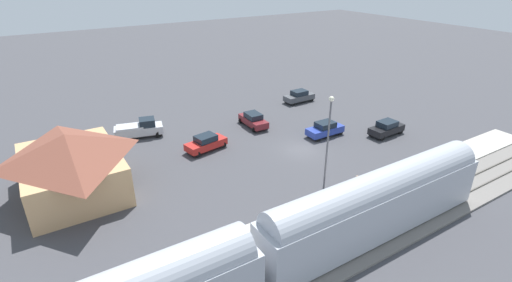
{
  "coord_description": "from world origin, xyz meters",
  "views": [
    {
      "loc": [
        -28.81,
        23.71,
        18.4
      ],
      "look_at": [
        2.71,
        4.04,
        1.0
      ],
      "focal_mm": 26.71,
      "sensor_mm": 36.0,
      "label": 1
    }
  ],
  "objects_px": {
    "station_building": "(71,163)",
    "sedan_black": "(387,128)",
    "sedan_blue": "(325,129)",
    "pickup_silver": "(140,129)",
    "sedan_charcoal": "(299,96)",
    "light_pole_near_platform": "(328,134)",
    "sedan_maroon": "(253,120)",
    "pedestrian_on_platform": "(356,183)",
    "sedan_red": "(206,143)"
  },
  "relations": [
    {
      "from": "station_building",
      "to": "light_pole_near_platform",
      "type": "bearing_deg",
      "value": -120.54
    },
    {
      "from": "pedestrian_on_platform",
      "to": "sedan_blue",
      "type": "relative_size",
      "value": 0.38
    },
    {
      "from": "station_building",
      "to": "pickup_silver",
      "type": "height_order",
      "value": "station_building"
    },
    {
      "from": "station_building",
      "to": "light_pole_near_platform",
      "type": "relative_size",
      "value": 1.27
    },
    {
      "from": "pedestrian_on_platform",
      "to": "pickup_silver",
      "type": "xyz_separation_m",
      "value": [
        22.28,
        12.18,
        -0.25
      ]
    },
    {
      "from": "light_pole_near_platform",
      "to": "pedestrian_on_platform",
      "type": "bearing_deg",
      "value": -148.35
    },
    {
      "from": "sedan_maroon",
      "to": "light_pole_near_platform",
      "type": "relative_size",
      "value": 0.52
    },
    {
      "from": "sedan_maroon",
      "to": "pedestrian_on_platform",
      "type": "bearing_deg",
      "value": 177.97
    },
    {
      "from": "station_building",
      "to": "sedan_red",
      "type": "distance_m",
      "value": 13.52
    },
    {
      "from": "light_pole_near_platform",
      "to": "pickup_silver",
      "type": "bearing_deg",
      "value": 28.29
    },
    {
      "from": "sedan_red",
      "to": "light_pole_near_platform",
      "type": "xyz_separation_m",
      "value": [
        -12.61,
        -5.69,
        4.5
      ]
    },
    {
      "from": "station_building",
      "to": "sedan_black",
      "type": "xyz_separation_m",
      "value": [
        -6.12,
        -33.01,
        -2.01
      ]
    },
    {
      "from": "station_building",
      "to": "sedan_black",
      "type": "bearing_deg",
      "value": -100.51
    },
    {
      "from": "pickup_silver",
      "to": "sedan_blue",
      "type": "bearing_deg",
      "value": -121.29
    },
    {
      "from": "pedestrian_on_platform",
      "to": "sedan_maroon",
      "type": "height_order",
      "value": "pedestrian_on_platform"
    },
    {
      "from": "sedan_maroon",
      "to": "pickup_silver",
      "type": "xyz_separation_m",
      "value": [
        4.33,
        12.82,
        0.15
      ]
    },
    {
      "from": "sedan_red",
      "to": "light_pole_near_platform",
      "type": "bearing_deg",
      "value": -155.71
    },
    {
      "from": "sedan_black",
      "to": "pedestrian_on_platform",
      "type": "bearing_deg",
      "value": 120.76
    },
    {
      "from": "sedan_black",
      "to": "sedan_red",
      "type": "relative_size",
      "value": 0.96
    },
    {
      "from": "sedan_charcoal",
      "to": "light_pole_near_platform",
      "type": "distance_m",
      "value": 23.9
    },
    {
      "from": "pedestrian_on_platform",
      "to": "station_building",
      "type": "bearing_deg",
      "value": 56.39
    },
    {
      "from": "sedan_charcoal",
      "to": "light_pole_near_platform",
      "type": "height_order",
      "value": "light_pole_near_platform"
    },
    {
      "from": "pickup_silver",
      "to": "sedan_red",
      "type": "bearing_deg",
      "value": -145.44
    },
    {
      "from": "sedan_blue",
      "to": "sedan_red",
      "type": "height_order",
      "value": "same"
    },
    {
      "from": "pickup_silver",
      "to": "sedan_black",
      "type": "bearing_deg",
      "value": -120.92
    },
    {
      "from": "sedan_black",
      "to": "pickup_silver",
      "type": "relative_size",
      "value": 0.8
    },
    {
      "from": "station_building",
      "to": "sedan_blue",
      "type": "bearing_deg",
      "value": -95.36
    },
    {
      "from": "sedan_charcoal",
      "to": "sedan_red",
      "type": "height_order",
      "value": "same"
    },
    {
      "from": "sedan_maroon",
      "to": "light_pole_near_platform",
      "type": "bearing_deg",
      "value": 172.27
    },
    {
      "from": "pedestrian_on_platform",
      "to": "sedan_black",
      "type": "height_order",
      "value": "pedestrian_on_platform"
    },
    {
      "from": "sedan_black",
      "to": "pickup_silver",
      "type": "bearing_deg",
      "value": 59.08
    },
    {
      "from": "sedan_blue",
      "to": "pickup_silver",
      "type": "xyz_separation_m",
      "value": [
        11.2,
        18.42,
        0.15
      ]
    },
    {
      "from": "sedan_blue",
      "to": "pickup_silver",
      "type": "relative_size",
      "value": 0.79
    },
    {
      "from": "station_building",
      "to": "sedan_maroon",
      "type": "xyz_separation_m",
      "value": [
        4.36,
        -21.09,
        -2.01
      ]
    },
    {
      "from": "station_building",
      "to": "pedestrian_on_platform",
      "type": "relative_size",
      "value": 6.43
    },
    {
      "from": "light_pole_near_platform",
      "to": "sedan_charcoal",
      "type": "bearing_deg",
      "value": -32.36
    },
    {
      "from": "sedan_red",
      "to": "pickup_silver",
      "type": "bearing_deg",
      "value": 34.56
    },
    {
      "from": "sedan_blue",
      "to": "sedan_red",
      "type": "bearing_deg",
      "value": 73.71
    },
    {
      "from": "sedan_charcoal",
      "to": "light_pole_near_platform",
      "type": "bearing_deg",
      "value": 147.64
    },
    {
      "from": "sedan_red",
      "to": "sedan_black",
      "type": "bearing_deg",
      "value": -110.91
    },
    {
      "from": "pedestrian_on_platform",
      "to": "sedan_blue",
      "type": "xyz_separation_m",
      "value": [
        11.09,
        -6.24,
        -0.4
      ]
    },
    {
      "from": "sedan_maroon",
      "to": "sedan_blue",
      "type": "distance_m",
      "value": 8.86
    },
    {
      "from": "station_building",
      "to": "light_pole_near_platform",
      "type": "height_order",
      "value": "light_pole_near_platform"
    },
    {
      "from": "pedestrian_on_platform",
      "to": "light_pole_near_platform",
      "type": "bearing_deg",
      "value": 31.65
    },
    {
      "from": "sedan_charcoal",
      "to": "sedan_red",
      "type": "bearing_deg",
      "value": 111.57
    },
    {
      "from": "sedan_red",
      "to": "station_building",
      "type": "bearing_deg",
      "value": 96.06
    },
    {
      "from": "light_pole_near_platform",
      "to": "sedan_red",
      "type": "bearing_deg",
      "value": 24.29
    },
    {
      "from": "pedestrian_on_platform",
      "to": "pickup_silver",
      "type": "relative_size",
      "value": 0.3
    },
    {
      "from": "station_building",
      "to": "sedan_blue",
      "type": "distance_m",
      "value": 26.89
    },
    {
      "from": "pedestrian_on_platform",
      "to": "sedan_red",
      "type": "height_order",
      "value": "pedestrian_on_platform"
    }
  ]
}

